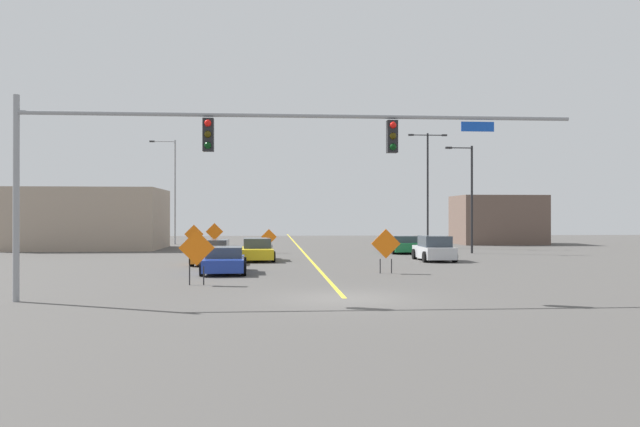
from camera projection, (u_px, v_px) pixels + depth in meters
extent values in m
plane|color=#4C4947|center=(345.00, 298.00, 20.70)|extent=(131.30, 131.30, 0.00)
cube|color=yellow|center=(298.00, 246.00, 57.07)|extent=(0.16, 72.95, 0.01)
cylinder|color=gray|center=(16.00, 198.00, 19.93)|extent=(0.20, 0.20, 6.43)
cylinder|color=gray|center=(301.00, 116.00, 20.62)|extent=(17.73, 0.14, 0.14)
cube|color=black|center=(208.00, 135.00, 20.39)|extent=(0.34, 0.32, 1.05)
sphere|color=red|center=(208.00, 123.00, 20.22)|extent=(0.22, 0.22, 0.22)
sphere|color=#3C3106|center=(208.00, 134.00, 20.22)|extent=(0.22, 0.22, 0.22)
sphere|color=black|center=(208.00, 145.00, 20.22)|extent=(0.22, 0.22, 0.22)
cube|color=black|center=(392.00, 137.00, 20.84)|extent=(0.34, 0.32, 1.05)
sphere|color=red|center=(393.00, 125.00, 20.67)|extent=(0.22, 0.22, 0.22)
sphere|color=#3C3106|center=(393.00, 136.00, 20.67)|extent=(0.22, 0.22, 0.22)
sphere|color=black|center=(393.00, 147.00, 20.67)|extent=(0.22, 0.22, 0.22)
cube|color=#1447B7|center=(478.00, 127.00, 21.06)|extent=(1.10, 0.03, 0.32)
cylinder|color=gray|center=(175.00, 192.00, 60.04)|extent=(0.16, 0.16, 9.77)
cylinder|color=gray|center=(164.00, 141.00, 59.98)|extent=(2.12, 0.08, 0.08)
cube|color=#262628|center=(152.00, 141.00, 59.90)|extent=(0.44, 0.24, 0.14)
cylinder|color=black|center=(428.00, 191.00, 53.40)|extent=(0.16, 0.16, 9.54)
cylinder|color=black|center=(419.00, 135.00, 53.36)|extent=(1.41, 0.08, 0.08)
cube|color=#262628|center=(411.00, 135.00, 53.31)|extent=(0.44, 0.24, 0.14)
cylinder|color=black|center=(436.00, 135.00, 53.47)|extent=(1.41, 0.08, 0.08)
cube|color=#262628|center=(444.00, 135.00, 53.52)|extent=(0.44, 0.24, 0.14)
cylinder|color=black|center=(472.00, 200.00, 45.77)|extent=(0.16, 0.16, 7.66)
cylinder|color=black|center=(460.00, 148.00, 45.72)|extent=(1.69, 0.08, 0.08)
cube|color=#262628|center=(449.00, 148.00, 45.65)|extent=(0.44, 0.24, 0.14)
cube|color=orange|center=(269.00, 237.00, 46.17)|extent=(1.13, 0.08, 1.13)
cylinder|color=black|center=(266.00, 249.00, 46.14)|extent=(0.05, 0.05, 0.57)
cylinder|color=black|center=(272.00, 249.00, 46.19)|extent=(0.05, 0.05, 0.57)
cube|color=orange|center=(386.00, 244.00, 29.74)|extent=(1.37, 0.07, 1.37)
cylinder|color=black|center=(380.00, 266.00, 29.71)|extent=(0.05, 0.05, 0.67)
cylinder|color=black|center=(392.00, 266.00, 29.76)|extent=(0.05, 0.05, 0.67)
cube|color=orange|center=(197.00, 248.00, 24.73)|extent=(1.38, 0.07, 1.38)
cylinder|color=black|center=(190.00, 276.00, 24.70)|extent=(0.05, 0.05, 0.72)
cylinder|color=black|center=(204.00, 276.00, 24.75)|extent=(0.05, 0.05, 0.72)
cube|color=orange|center=(214.00, 232.00, 49.95)|extent=(1.35, 0.16, 1.35)
cylinder|color=black|center=(211.00, 245.00, 49.90)|extent=(0.05, 0.05, 0.74)
cylinder|color=black|center=(218.00, 245.00, 49.99)|extent=(0.05, 0.05, 0.74)
cube|color=orange|center=(194.00, 234.00, 47.22)|extent=(1.39, 0.05, 1.39)
cylinder|color=black|center=(190.00, 248.00, 47.19)|extent=(0.05, 0.05, 0.61)
cylinder|color=black|center=(198.00, 248.00, 47.24)|extent=(0.05, 0.05, 0.61)
cube|color=gold|center=(257.00, 253.00, 38.28)|extent=(1.99, 4.58, 0.59)
cube|color=#333D47|center=(257.00, 243.00, 38.51)|extent=(1.70, 2.27, 0.58)
cylinder|color=black|center=(242.00, 257.00, 36.61)|extent=(0.25, 0.65, 0.64)
cylinder|color=black|center=(273.00, 257.00, 36.84)|extent=(0.25, 0.65, 0.64)
cylinder|color=black|center=(242.00, 254.00, 39.73)|extent=(0.25, 0.65, 0.64)
cylinder|color=black|center=(271.00, 254.00, 39.96)|extent=(0.25, 0.65, 0.64)
cube|color=#196B38|center=(402.00, 246.00, 46.01)|extent=(2.04, 4.21, 0.62)
cube|color=#333D47|center=(403.00, 239.00, 45.81)|extent=(1.78, 2.10, 0.46)
cylinder|color=black|center=(410.00, 248.00, 47.56)|extent=(0.24, 0.65, 0.64)
cylinder|color=black|center=(385.00, 248.00, 47.35)|extent=(0.24, 0.65, 0.64)
cylinder|color=black|center=(420.00, 250.00, 44.67)|extent=(0.24, 0.65, 0.64)
cylinder|color=black|center=(394.00, 250.00, 44.46)|extent=(0.24, 0.65, 0.64)
cube|color=orange|center=(212.00, 256.00, 35.23)|extent=(1.91, 3.92, 0.62)
cube|color=#333D47|center=(213.00, 245.00, 35.43)|extent=(1.70, 2.08, 0.57)
cylinder|color=black|center=(192.00, 260.00, 33.81)|extent=(0.23, 0.64, 0.64)
cylinder|color=black|center=(227.00, 260.00, 33.93)|extent=(0.23, 0.64, 0.64)
cylinder|color=black|center=(198.00, 257.00, 36.53)|extent=(0.23, 0.64, 0.64)
cylinder|color=black|center=(231.00, 257.00, 36.65)|extent=(0.23, 0.64, 0.64)
cube|color=#B7BABF|center=(434.00, 252.00, 38.14)|extent=(1.74, 3.98, 0.69)
cube|color=#333D47|center=(435.00, 241.00, 37.94)|extent=(1.56, 2.20, 0.64)
cylinder|color=black|center=(442.00, 254.00, 39.58)|extent=(0.22, 0.64, 0.64)
cylinder|color=black|center=(414.00, 254.00, 39.46)|extent=(0.22, 0.64, 0.64)
cylinder|color=black|center=(455.00, 257.00, 36.81)|extent=(0.22, 0.64, 0.64)
cylinder|color=black|center=(425.00, 257.00, 36.69)|extent=(0.22, 0.64, 0.64)
cube|color=#1E389E|center=(224.00, 264.00, 29.91)|extent=(1.98, 4.36, 0.56)
cube|color=#333D47|center=(224.00, 252.00, 30.12)|extent=(1.72, 2.19, 0.49)
cylinder|color=black|center=(202.00, 269.00, 28.31)|extent=(0.24, 0.65, 0.64)
cylinder|color=black|center=(244.00, 269.00, 28.51)|extent=(0.24, 0.65, 0.64)
cylinder|color=black|center=(206.00, 264.00, 31.30)|extent=(0.24, 0.65, 0.64)
cylinder|color=black|center=(244.00, 264.00, 31.51)|extent=(0.24, 0.65, 0.64)
cube|color=gray|center=(87.00, 219.00, 51.70)|extent=(11.87, 8.42, 4.85)
cube|color=brown|center=(498.00, 220.00, 60.88)|extent=(7.89, 5.70, 4.58)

